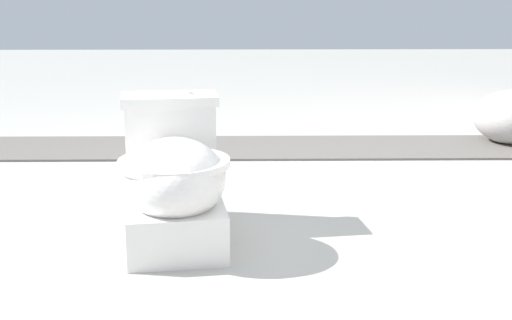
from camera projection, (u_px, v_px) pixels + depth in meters
The scene contains 3 objects.
ground_plane at pixel (206, 234), 2.68m from camera, with size 14.00×14.00×0.00m, color #A8A59E.
gravel_strip at pixel (308, 147), 4.02m from camera, with size 0.56×8.00×0.01m, color #605B56.
toilet at pixel (174, 182), 2.58m from camera, with size 0.68×0.46×0.52m.
Camera 1 is at (2.53, 0.15, 0.94)m, focal length 50.00 mm.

